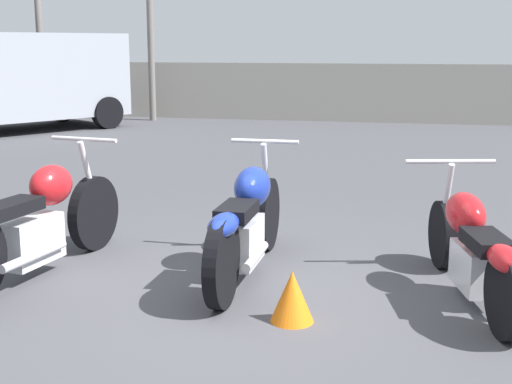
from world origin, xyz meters
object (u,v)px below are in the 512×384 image
(motorcycle_slot_0, at_px, (35,223))
(traffic_cone_near, at_px, (292,296))
(motorcycle_slot_1, at_px, (247,222))
(parked_van, at_px, (6,77))
(motorcycle_slot_2, at_px, (473,247))

(motorcycle_slot_0, relative_size, traffic_cone_near, 6.28)
(motorcycle_slot_0, xyz_separation_m, motorcycle_slot_1, (1.64, 0.37, 0.00))
(parked_van, relative_size, traffic_cone_near, 14.58)
(motorcycle_slot_2, relative_size, traffic_cone_near, 5.66)
(parked_van, bearing_deg, motorcycle_slot_2, -10.68)
(parked_van, bearing_deg, traffic_cone_near, -17.09)
(motorcycle_slot_1, bearing_deg, motorcycle_slot_2, -5.30)
(traffic_cone_near, bearing_deg, parked_van, 130.08)
(traffic_cone_near, bearing_deg, motorcycle_slot_2, 30.04)
(motorcycle_slot_2, distance_m, parked_van, 12.28)
(motorcycle_slot_2, bearing_deg, parked_van, 122.98)
(parked_van, bearing_deg, motorcycle_slot_0, -24.58)
(traffic_cone_near, bearing_deg, motorcycle_slot_0, 167.11)
(motorcycle_slot_0, xyz_separation_m, motorcycle_slot_2, (3.37, 0.20, -0.05))
(motorcycle_slot_1, distance_m, traffic_cone_near, 1.05)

